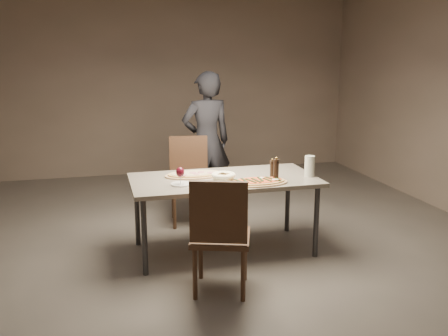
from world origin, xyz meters
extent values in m
plane|color=#5D5750|center=(0.00, 0.00, 0.00)|extent=(7.00, 7.00, 0.00)
plane|color=gray|center=(0.00, 3.50, 1.40)|extent=(6.00, 0.00, 6.00)
cube|color=gray|center=(0.00, 0.00, 0.73)|extent=(1.80, 0.90, 0.04)
cylinder|color=#333335|center=(-0.82, -0.37, 0.35)|extent=(0.05, 0.05, 0.71)
cylinder|color=#333335|center=(0.82, -0.37, 0.35)|extent=(0.05, 0.05, 0.71)
cylinder|color=#333335|center=(-0.82, 0.37, 0.35)|extent=(0.05, 0.05, 0.71)
cylinder|color=#333335|center=(0.82, 0.37, 0.35)|extent=(0.05, 0.05, 0.71)
ellipsoid|color=white|center=(0.42, -0.32, 0.79)|extent=(0.05, 0.05, 0.01)
ellipsoid|color=white|center=(0.31, -0.22, 0.79)|extent=(0.05, 0.05, 0.01)
ellipsoid|color=white|center=(0.40, -0.32, 0.79)|extent=(0.05, 0.05, 0.01)
cube|color=#203014|center=(0.07, -0.29, 0.79)|extent=(0.08, 0.16, 0.01)
cube|color=#203014|center=(0.13, -0.28, 0.79)|extent=(0.04, 0.16, 0.01)
cube|color=#203014|center=(0.18, -0.30, 0.79)|extent=(0.07, 0.16, 0.01)
cube|color=#203014|center=(0.23, -0.30, 0.79)|extent=(0.06, 0.16, 0.01)
cube|color=#203014|center=(0.28, -0.27, 0.79)|extent=(0.03, 0.16, 0.01)
cube|color=#203014|center=(0.34, -0.29, 0.79)|extent=(0.06, 0.16, 0.01)
cube|color=#203014|center=(0.39, -0.28, 0.79)|extent=(0.07, 0.16, 0.01)
cube|color=#203014|center=(0.44, -0.28, 0.79)|extent=(0.03, 0.16, 0.01)
cylinder|color=#CD7D82|center=(-0.11, 0.11, 0.79)|extent=(0.07, 0.07, 0.00)
cylinder|color=#CD7D82|center=(-0.39, 0.07, 0.79)|extent=(0.07, 0.07, 0.00)
cylinder|color=#CD7D82|center=(-0.25, 0.10, 0.79)|extent=(0.07, 0.07, 0.00)
cylinder|color=#CD7D82|center=(-0.20, 0.16, 0.79)|extent=(0.07, 0.07, 0.00)
cylinder|color=#CD7D82|center=(-0.28, 0.15, 0.79)|extent=(0.07, 0.07, 0.00)
cylinder|color=#F3EFC5|center=(-0.04, -0.13, 0.79)|extent=(0.20, 0.20, 0.08)
torus|color=#F3EFC5|center=(-0.04, -0.13, 0.82)|extent=(0.23, 0.23, 0.03)
cube|color=#A67943|center=(-0.01, -0.13, 0.80)|extent=(0.07, 0.07, 0.04)
cube|color=#A67943|center=(-0.04, -0.10, 0.80)|extent=(0.07, 0.07, 0.04)
cube|color=#A67943|center=(-0.07, -0.13, 0.80)|extent=(0.07, 0.07, 0.04)
cube|color=#A67943|center=(-0.04, -0.16, 0.80)|extent=(0.07, 0.07, 0.04)
cylinder|color=white|center=(-0.02, -0.31, 0.76)|extent=(0.12, 0.12, 0.01)
cylinder|color=#A19D3B|center=(-0.02, -0.31, 0.76)|extent=(0.09, 0.09, 0.00)
cylinder|color=black|center=(0.45, -0.12, 0.83)|extent=(0.04, 0.04, 0.16)
cylinder|color=black|center=(0.45, -0.12, 0.91)|extent=(0.05, 0.05, 0.02)
sphere|color=gold|center=(0.45, -0.12, 0.93)|extent=(0.02, 0.02, 0.02)
cylinder|color=black|center=(0.45, -0.24, 0.84)|extent=(0.05, 0.05, 0.19)
cylinder|color=black|center=(0.45, -0.24, 0.95)|extent=(0.06, 0.06, 0.02)
sphere|color=gold|center=(0.45, -0.24, 0.97)|extent=(0.02, 0.02, 0.02)
cylinder|color=silver|center=(0.83, -0.15, 0.85)|extent=(0.10, 0.10, 0.21)
cylinder|color=silver|center=(-0.46, -0.17, 0.75)|extent=(0.07, 0.07, 0.01)
cylinder|color=silver|center=(-0.46, -0.17, 0.80)|extent=(0.01, 0.01, 0.08)
ellipsoid|color=#490A17|center=(-0.46, -0.17, 0.88)|extent=(0.08, 0.08, 0.09)
cylinder|color=white|center=(-0.45, -0.14, 0.76)|extent=(0.19, 0.19, 0.01)
cube|color=#422A1B|center=(-0.24, -0.81, 0.46)|extent=(0.60, 0.60, 0.04)
cylinder|color=#422A1B|center=(-0.48, -0.93, 0.22)|extent=(0.04, 0.04, 0.44)
cylinder|color=#422A1B|center=(-0.12, -1.05, 0.22)|extent=(0.04, 0.04, 0.44)
cylinder|color=#422A1B|center=(-0.36, -0.56, 0.22)|extent=(0.04, 0.04, 0.44)
cylinder|color=#422A1B|center=(0.01, -0.69, 0.22)|extent=(0.04, 0.04, 0.44)
cube|color=#422A1B|center=(-0.31, -1.01, 0.75)|extent=(0.44, 0.19, 0.49)
cube|color=#422A1B|center=(-0.17, 0.91, 0.46)|extent=(0.52, 0.52, 0.04)
cylinder|color=#422A1B|center=(0.05, 1.08, 0.22)|extent=(0.04, 0.04, 0.44)
cylinder|color=#422A1B|center=(-0.33, 1.12, 0.22)|extent=(0.04, 0.04, 0.44)
cylinder|color=#422A1B|center=(0.00, 0.70, 0.22)|extent=(0.04, 0.04, 0.44)
cylinder|color=#422A1B|center=(-0.38, 0.74, 0.22)|extent=(0.04, 0.04, 0.44)
cube|color=#422A1B|center=(-0.14, 1.12, 0.74)|extent=(0.45, 0.09, 0.49)
imported|color=black|center=(0.14, 1.41, 0.86)|extent=(0.68, 0.49, 1.72)
camera|label=1|loc=(-1.18, -4.54, 1.95)|focal=40.00mm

